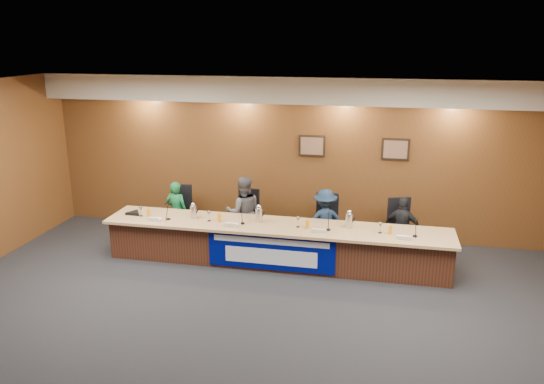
{
  "coord_description": "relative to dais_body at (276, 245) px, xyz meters",
  "views": [
    {
      "loc": [
        1.76,
        -6.19,
        3.9
      ],
      "look_at": [
        -0.09,
        2.51,
        1.29
      ],
      "focal_mm": 35.0,
      "sensor_mm": 36.0,
      "label": 1
    }
  ],
  "objects": [
    {
      "name": "office_chair_b",
      "position": [
        -0.77,
        0.77,
        0.13
      ],
      "size": [
        0.54,
        0.54,
        0.08
      ],
      "primitive_type": "cube",
      "rotation": [
        0.0,
        0.0,
        -0.13
      ],
      "color": "black",
      "rests_on": "floor"
    },
    {
      "name": "soffit",
      "position": [
        0.0,
        1.35,
        2.6
      ],
      "size": [
        10.0,
        0.5,
        0.5
      ],
      "primitive_type": "cube",
      "color": "beige",
      "rests_on": "wall_back"
    },
    {
      "name": "office_chair_a",
      "position": [
        -2.13,
        0.77,
        0.13
      ],
      "size": [
        0.5,
        0.5,
        0.08
      ],
      "primitive_type": "cube",
      "rotation": [
        0.0,
        0.0,
        0.04
      ],
      "color": "black",
      "rests_on": "floor"
    },
    {
      "name": "water_glass_a",
      "position": [
        -2.49,
        -0.12,
        0.49
      ],
      "size": [
        0.08,
        0.08,
        0.18
      ],
      "primitive_type": "cylinder",
      "color": "silver",
      "rests_on": "dais_top"
    },
    {
      "name": "wall_photo_right",
      "position": [
        2.0,
        1.57,
        1.5
      ],
      "size": [
        0.52,
        0.04,
        0.42
      ],
      "primitive_type": "cube",
      "color": "black",
      "rests_on": "wall_back"
    },
    {
      "name": "water_glass_b",
      "position": [
        -1.19,
        -0.11,
        0.49
      ],
      "size": [
        0.08,
        0.08,
        0.18
      ],
      "primitive_type": "cylinder",
      "color": "silver",
      "rests_on": "dais_top"
    },
    {
      "name": "ceiling",
      "position": [
        0.0,
        -2.4,
        2.85
      ],
      "size": [
        10.0,
        8.0,
        0.04
      ],
      "primitive_type": "cube",
      "color": "silver",
      "rests_on": "wall_back"
    },
    {
      "name": "juice_glass_a",
      "position": [
        -2.34,
        -0.12,
        0.47
      ],
      "size": [
        0.06,
        0.06,
        0.15
      ],
      "primitive_type": "cylinder",
      "color": "orange",
      "rests_on": "dais_top"
    },
    {
      "name": "dais_top",
      "position": [
        0.0,
        -0.05,
        0.38
      ],
      "size": [
        6.1,
        0.95,
        0.05
      ],
      "primitive_type": "cube",
      "color": "tan",
      "rests_on": "dais_body"
    },
    {
      "name": "carafe_mid",
      "position": [
        -0.31,
        0.03,
        0.53
      ],
      "size": [
        0.13,
        0.13,
        0.25
      ],
      "primitive_type": "cylinder",
      "color": "silver",
      "rests_on": "dais_top"
    },
    {
      "name": "water_glass_d",
      "position": [
        1.8,
        -0.09,
        0.49
      ],
      "size": [
        0.08,
        0.08,
        0.18
      ],
      "primitive_type": "cylinder",
      "color": "silver",
      "rests_on": "dais_top"
    },
    {
      "name": "office_chair_d",
      "position": [
        2.19,
        0.77,
        0.13
      ],
      "size": [
        0.61,
        0.61,
        0.08
      ],
      "primitive_type": "cube",
      "rotation": [
        0.0,
        0.0,
        0.32
      ],
      "color": "black",
      "rests_on": "floor"
    },
    {
      "name": "banner",
      "position": [
        0.0,
        -0.41,
        0.03
      ],
      "size": [
        2.2,
        0.02,
        0.65
      ],
      "primitive_type": "cube",
      "color": "#00076A",
      "rests_on": "dais_body"
    },
    {
      "name": "juice_glass_b",
      "position": [
        -1.0,
        -0.1,
        0.47
      ],
      "size": [
        0.06,
        0.06,
        0.15
      ],
      "primitive_type": "cylinder",
      "color": "orange",
      "rests_on": "dais_top"
    },
    {
      "name": "wall_photo_left",
      "position": [
        0.4,
        1.57,
        1.5
      ],
      "size": [
        0.52,
        0.04,
        0.42
      ],
      "primitive_type": "cube",
      "color": "black",
      "rests_on": "wall_back"
    },
    {
      "name": "panelist_b",
      "position": [
        -0.77,
        0.67,
        0.34
      ],
      "size": [
        0.81,
        0.72,
        1.39
      ],
      "primitive_type": "imported",
      "rotation": [
        0.0,
        0.0,
        3.47
      ],
      "color": "#4E4C52",
      "rests_on": "floor"
    },
    {
      "name": "juice_glass_c",
      "position": [
        0.58,
        -0.12,
        0.47
      ],
      "size": [
        0.06,
        0.06,
        0.15
      ],
      "primitive_type": "cylinder",
      "color": "orange",
      "rests_on": "dais_top"
    },
    {
      "name": "microphone_a",
      "position": [
        -1.93,
        -0.19,
        0.41
      ],
      "size": [
        0.07,
        0.07,
        0.02
      ],
      "primitive_type": "cylinder",
      "color": "black",
      "rests_on": "dais_top"
    },
    {
      "name": "office_chair_c",
      "position": [
        0.79,
        0.77,
        0.13
      ],
      "size": [
        0.5,
        0.5,
        0.08
      ],
      "primitive_type": "cube",
      "rotation": [
        0.0,
        0.0,
        -0.04
      ],
      "color": "black",
      "rests_on": "floor"
    },
    {
      "name": "juice_glass_d",
      "position": [
        1.96,
        -0.11,
        0.47
      ],
      "size": [
        0.06,
        0.06,
        0.15
      ],
      "primitive_type": "cylinder",
      "color": "orange",
      "rests_on": "dais_top"
    },
    {
      "name": "carafe_right",
      "position": [
        1.27,
        0.05,
        0.53
      ],
      "size": [
        0.12,
        0.12,
        0.26
      ],
      "primitive_type": "cylinder",
      "color": "silver",
      "rests_on": "dais_top"
    },
    {
      "name": "speakerphone",
      "position": [
        -2.67,
        -0.05,
        0.43
      ],
      "size": [
        0.32,
        0.32,
        0.05
      ],
      "primitive_type": "cylinder",
      "color": "black",
      "rests_on": "dais_top"
    },
    {
      "name": "panelist_d",
      "position": [
        2.19,
        0.67,
        0.24
      ],
      "size": [
        0.73,
        0.42,
        1.17
      ],
      "primitive_type": "imported",
      "rotation": [
        0.0,
        0.0,
        2.94
      ],
      "color": "black",
      "rests_on": "floor"
    },
    {
      "name": "microphone_c",
      "position": [
        0.94,
        -0.13,
        0.41
      ],
      "size": [
        0.07,
        0.07,
        0.02
      ],
      "primitive_type": "cylinder",
      "color": "black",
      "rests_on": "dais_top"
    },
    {
      "name": "carafe_left",
      "position": [
        -1.51,
        -0.03,
        0.52
      ],
      "size": [
        0.12,
        0.12,
        0.24
      ],
      "primitive_type": "cylinder",
      "color": "silver",
      "rests_on": "dais_top"
    },
    {
      "name": "floor",
      "position": [
        0.0,
        -2.4,
        -0.35
      ],
      "size": [
        10.0,
        10.0,
        0.0
      ],
      "primitive_type": "plane",
      "color": "black",
      "rests_on": "ground"
    },
    {
      "name": "microphone_d",
      "position": [
        2.37,
        -0.13,
        0.41
      ],
      "size": [
        0.07,
        0.07,
        0.02
      ],
      "primitive_type": "cylinder",
      "color": "black",
      "rests_on": "dais_top"
    },
    {
      "name": "water_glass_c",
      "position": [
        0.41,
        -0.09,
        0.49
      ],
      "size": [
        0.08,
        0.08,
        0.18
      ],
      "primitive_type": "cylinder",
      "color": "silver",
      "rests_on": "dais_top"
    },
    {
      "name": "nameplate_b",
      "position": [
        -0.73,
        -0.33,
        0.45
      ],
      "size": [
        0.24,
        0.08,
        0.1
      ],
      "primitive_type": "cube",
      "rotation": [
        0.31,
        0.0,
        0.0
      ],
      "color": "white",
      "rests_on": "dais_top"
    },
    {
      "name": "nameplate_a",
      "position": [
        -2.16,
        -0.34,
        0.45
      ],
      "size": [
        0.24,
        0.08,
        0.1
      ],
      "primitive_type": "cube",
      "rotation": [
        0.31,
        0.0,
        0.0
      ],
      "color": "white",
      "rests_on": "dais_top"
    },
    {
      "name": "panelist_a",
      "position": [
        -2.13,
        0.67,
        0.26
      ],
      "size": [
        0.47,
        0.33,
        1.22
      ],
      "primitive_type": "imported",
      "rotation": [
        0.0,
        0.0,
        3.06
      ],
      "color": "#115D2D",
      "rests_on": "floor"
    },
    {
      "name": "nameplate_d",
      "position": [
        2.18,
        -0.34,
        0.45
      ],
      "size": [
        0.24,
        0.08,
        0.1
      ],
      "primitive_type": "cube",
      "rotation": [
        0.31,
        0.0,
        0.0
      ],
      "color": "white",
      "rests_on": "dais_top"
    },
    {
      "name": "nameplate_c",
      "position": [
        0.79,
        -0.31,
        0.45
      ],
      "size": [
        0.24,
        0.08,
        0.1
      ],
      "primitive_type": "cube",
      "rotation": [
        0.31,
        0.0,
        0.0
      ],
      "color": "white",
      "rests_on": "dais_top"
    },
    {
      "name": "microphone_b",
      "position": [
        -0.57,
        -0.13,
        0.41
      ],
      "size": [
        0.07,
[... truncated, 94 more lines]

